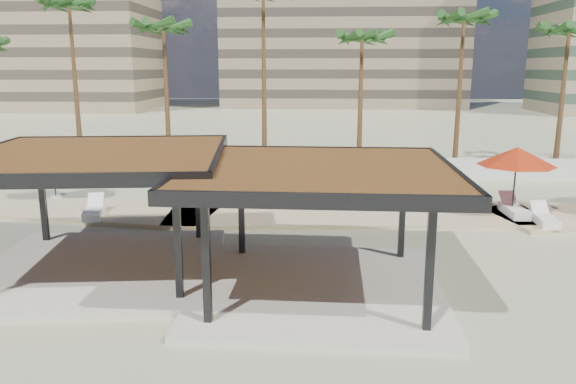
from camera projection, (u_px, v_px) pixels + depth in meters
name	position (u px, v px, depth m)	size (l,w,h in m)	color
ground	(301.00, 274.00, 17.64)	(200.00, 200.00, 0.00)	tan
promenade	(352.00, 212.00, 24.99)	(44.45, 7.97, 0.24)	#C6B284
boundary_wall	(310.00, 167.00, 33.10)	(56.00, 0.30, 1.20)	silver
building_west	(34.00, 5.00, 82.92)	(34.00, 16.00, 32.40)	#937F60
building_mid	(343.00, 17.00, 90.31)	(38.00, 16.00, 30.40)	#847259
pavilion_central	(319.00, 217.00, 15.83)	(7.51, 7.51, 3.73)	beige
pavilion_west	(99.00, 200.00, 17.44)	(8.48, 8.48, 3.88)	beige
umbrella_b	(220.00, 156.00, 26.28)	(3.37, 3.37, 2.47)	beige
umbrella_c	(517.00, 157.00, 23.61)	(4.07, 4.07, 2.91)	beige
umbrella_f	(52.00, 151.00, 26.56)	(3.41, 3.41, 2.67)	beige
lounger_a	(94.00, 212.00, 23.76)	(1.19, 2.24, 0.81)	white
lounger_b	(544.00, 218.00, 22.72)	(0.81, 2.13, 0.79)	white
lounger_c	(514.00, 210.00, 24.01)	(0.78, 2.21, 0.83)	white
palm_b	(69.00, 12.00, 34.58)	(3.00, 3.00, 10.99)	brown
palm_c	(164.00, 33.00, 33.95)	(3.00, 3.00, 9.55)	brown
palm_d	(263.00, 2.00, 33.99)	(3.00, 3.00, 11.55)	brown
palm_e	(362.00, 43.00, 33.71)	(3.00, 3.00, 8.93)	brown
palm_f	(464.00, 25.00, 33.34)	(3.00, 3.00, 10.02)	brown
palm_g	(569.00, 36.00, 32.76)	(3.00, 3.00, 9.32)	brown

